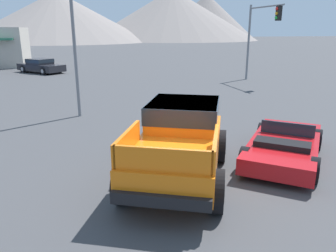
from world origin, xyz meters
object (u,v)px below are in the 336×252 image
(orange_pickup_truck, at_px, (181,136))
(red_convertible_car, at_px, (284,146))
(traffic_light_main, at_px, (261,28))
(parked_car_dark, at_px, (41,66))

(orange_pickup_truck, xyz_separation_m, red_convertible_car, (3.27, 0.17, -0.65))
(orange_pickup_truck, bearing_deg, traffic_light_main, 78.83)
(red_convertible_car, relative_size, parked_car_dark, 0.95)
(red_convertible_car, xyz_separation_m, traffic_light_main, (6.96, 13.43, 3.44))
(red_convertible_car, relative_size, traffic_light_main, 0.81)
(red_convertible_car, height_order, traffic_light_main, traffic_light_main)
(red_convertible_car, height_order, parked_car_dark, parked_car_dark)
(red_convertible_car, bearing_deg, traffic_light_main, 103.64)
(orange_pickup_truck, height_order, red_convertible_car, orange_pickup_truck)
(orange_pickup_truck, bearing_deg, parked_car_dark, 128.67)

